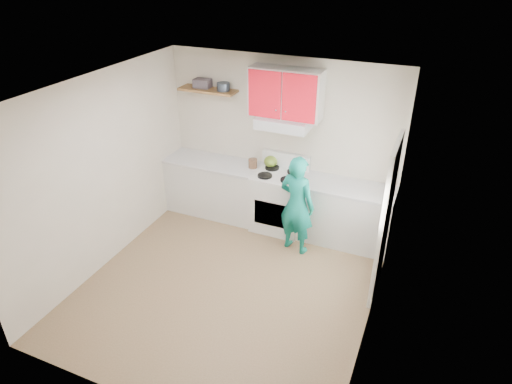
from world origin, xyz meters
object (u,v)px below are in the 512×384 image
at_px(stove, 279,201).
at_px(kettle, 271,161).
at_px(crock, 253,164).
at_px(person, 297,205).
at_px(tin, 223,87).

height_order(stove, kettle, kettle).
height_order(crock, person, person).
bearing_deg(kettle, crock, -166.90).
distance_m(stove, kettle, 0.63).
xyz_separation_m(stove, crock, (-0.47, 0.06, 0.52)).
height_order(stove, person, person).
bearing_deg(crock, tin, 166.84).
bearing_deg(stove, crock, 172.38).
relative_size(tin, person, 0.13).
distance_m(tin, person, 2.07).
bearing_deg(person, tin, -10.49).
relative_size(tin, crock, 1.18).
relative_size(stove, tin, 4.78).
xyz_separation_m(kettle, crock, (-0.24, -0.14, -0.03)).
bearing_deg(kettle, person, -62.22).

